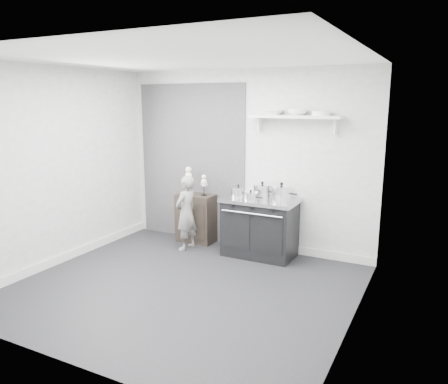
# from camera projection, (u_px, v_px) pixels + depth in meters

# --- Properties ---
(ground) EXTENTS (4.00, 4.00, 0.00)m
(ground) POSITION_uv_depth(u_px,v_px,m) (184.00, 287.00, 5.34)
(ground) COLOR black
(ground) RESTS_ON ground
(room_shell) EXTENTS (4.02, 3.62, 2.71)m
(room_shell) POSITION_uv_depth(u_px,v_px,m) (181.00, 152.00, 5.17)
(room_shell) COLOR #A7A7A5
(room_shell) RESTS_ON ground
(wall_shelf) EXTENTS (1.30, 0.26, 0.24)m
(wall_shelf) POSITION_uv_depth(u_px,v_px,m) (295.00, 117.00, 6.03)
(wall_shelf) COLOR silver
(wall_shelf) RESTS_ON room_shell
(stove) EXTENTS (1.07, 0.67, 0.86)m
(stove) POSITION_uv_depth(u_px,v_px,m) (260.00, 227.00, 6.36)
(stove) COLOR black
(stove) RESTS_ON ground
(side_cabinet) EXTENTS (0.60, 0.35, 0.78)m
(side_cabinet) POSITION_uv_depth(u_px,v_px,m) (196.00, 218.00, 7.01)
(side_cabinet) COLOR black
(side_cabinet) RESTS_ON ground
(child) EXTENTS (0.33, 0.45, 1.14)m
(child) POSITION_uv_depth(u_px,v_px,m) (186.00, 213.00, 6.61)
(child) COLOR slate
(child) RESTS_ON ground
(pot_front_left) EXTENTS (0.30, 0.21, 0.19)m
(pot_front_left) POSITION_uv_depth(u_px,v_px,m) (238.00, 192.00, 6.33)
(pot_front_left) COLOR silver
(pot_front_left) RESTS_ON stove
(pot_back_left) EXTENTS (0.34, 0.26, 0.23)m
(pot_back_left) POSITION_uv_depth(u_px,v_px,m) (262.00, 191.00, 6.37)
(pot_back_left) COLOR silver
(pot_back_left) RESTS_ON stove
(pot_back_right) EXTENTS (0.38, 0.29, 0.24)m
(pot_back_right) POSITION_uv_depth(u_px,v_px,m) (281.00, 192.00, 6.22)
(pot_back_right) COLOR silver
(pot_back_right) RESTS_ON stove
(pot_front_center) EXTENTS (0.28, 0.19, 0.15)m
(pot_front_center) POSITION_uv_depth(u_px,v_px,m) (251.00, 196.00, 6.15)
(pot_front_center) COLOR silver
(pot_front_center) RESTS_ON stove
(skeleton_full) EXTENTS (0.14, 0.09, 0.51)m
(skeleton_full) POSITION_uv_depth(u_px,v_px,m) (189.00, 178.00, 6.93)
(skeleton_full) COLOR white
(skeleton_full) RESTS_ON side_cabinet
(skeleton_torso) EXTENTS (0.11, 0.07, 0.38)m
(skeleton_torso) POSITION_uv_depth(u_px,v_px,m) (204.00, 184.00, 6.82)
(skeleton_torso) COLOR white
(skeleton_torso) RESTS_ON side_cabinet
(bowl_large) EXTENTS (0.29, 0.29, 0.07)m
(bowl_large) POSITION_uv_depth(u_px,v_px,m) (273.00, 112.00, 6.16)
(bowl_large) COLOR white
(bowl_large) RESTS_ON wall_shelf
(bowl_small) EXTENTS (0.26, 0.26, 0.08)m
(bowl_small) POSITION_uv_depth(u_px,v_px,m) (298.00, 112.00, 5.99)
(bowl_small) COLOR white
(bowl_small) RESTS_ON wall_shelf
(plate_stack) EXTENTS (0.25, 0.25, 0.06)m
(plate_stack) POSITION_uv_depth(u_px,v_px,m) (321.00, 113.00, 5.85)
(plate_stack) COLOR white
(plate_stack) RESTS_ON wall_shelf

